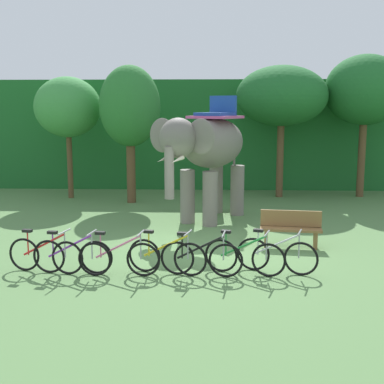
# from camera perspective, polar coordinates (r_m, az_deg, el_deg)

# --- Properties ---
(ground_plane) EXTENTS (80.00, 80.00, 0.00)m
(ground_plane) POSITION_cam_1_polar(r_m,az_deg,el_deg) (12.21, 1.40, -6.81)
(ground_plane) COLOR #567F47
(foliage_hedge) EXTENTS (36.00, 6.00, 4.55)m
(foliage_hedge) POSITION_cam_1_polar(r_m,az_deg,el_deg) (24.19, 1.92, 6.71)
(foliage_hedge) COLOR #1E6028
(foliage_hedge) RESTS_ON ground
(tree_center) EXTENTS (2.47, 2.47, 4.56)m
(tree_center) POSITION_cam_1_polar(r_m,az_deg,el_deg) (19.81, -13.73, 9.16)
(tree_center) COLOR brown
(tree_center) RESTS_ON ground
(tree_left) EXTENTS (2.16, 2.16, 4.90)m
(tree_left) POSITION_cam_1_polar(r_m,az_deg,el_deg) (18.43, -6.97, 9.40)
(tree_left) COLOR brown
(tree_left) RESTS_ON ground
(tree_far_right) EXTENTS (3.44, 3.44, 4.99)m
(tree_far_right) POSITION_cam_1_polar(r_m,az_deg,el_deg) (19.78, 10.01, 10.50)
(tree_far_right) COLOR brown
(tree_far_right) RESTS_ON ground
(tree_far_left) EXTENTS (3.01, 3.01, 5.40)m
(tree_far_left) POSITION_cam_1_polar(r_m,az_deg,el_deg) (20.62, 18.80, 10.70)
(tree_far_left) COLOR brown
(tree_far_left) RESTS_ON ground
(elephant) EXTENTS (3.15, 4.09, 3.78)m
(elephant) POSITION_cam_1_polar(r_m,az_deg,el_deg) (15.30, 1.82, 4.87)
(elephant) COLOR slate
(elephant) RESTS_ON ground
(bike_red) EXTENTS (1.68, 0.55, 0.92)m
(bike_red) POSITION_cam_1_polar(r_m,az_deg,el_deg) (11.12, -16.08, -6.76)
(bike_red) COLOR black
(bike_red) RESTS_ON ground
(bike_purple) EXTENTS (1.70, 0.52, 0.92)m
(bike_purple) POSITION_cam_1_polar(r_m,az_deg,el_deg) (10.86, -13.35, -7.02)
(bike_purple) COLOR black
(bike_purple) RESTS_ON ground
(bike_pink) EXTENTS (1.70, 0.52, 0.92)m
(bike_pink) POSITION_cam_1_polar(r_m,az_deg,el_deg) (10.64, -8.13, -7.21)
(bike_pink) COLOR black
(bike_pink) RESTS_ON ground
(bike_yellow) EXTENTS (1.67, 0.60, 0.92)m
(bike_yellow) POSITION_cam_1_polar(r_m,az_deg,el_deg) (10.62, -2.83, -7.15)
(bike_yellow) COLOR black
(bike_yellow) RESTS_ON ground
(bike_black) EXTENTS (1.70, 0.52, 0.92)m
(bike_black) POSITION_cam_1_polar(r_m,az_deg,el_deg) (10.48, 1.03, -7.37)
(bike_black) COLOR black
(bike_black) RESTS_ON ground
(bike_green) EXTENTS (1.65, 0.66, 0.92)m
(bike_green) POSITION_cam_1_polar(r_m,az_deg,el_deg) (10.64, 5.87, -7.16)
(bike_green) COLOR black
(bike_green) RESTS_ON ground
(bike_white) EXTENTS (1.65, 0.67, 0.92)m
(bike_white) POSITION_cam_1_polar(r_m,az_deg,el_deg) (10.82, 9.44, -6.96)
(bike_white) COLOR black
(bike_white) RESTS_ON ground
(wooden_bench) EXTENTS (1.54, 0.58, 0.89)m
(wooden_bench) POSITION_cam_1_polar(r_m,az_deg,el_deg) (12.88, 10.99, -3.93)
(wooden_bench) COLOR brown
(wooden_bench) RESTS_ON ground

